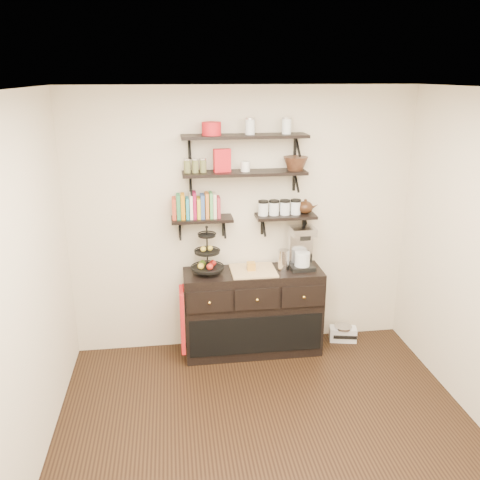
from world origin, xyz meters
The scene contains 22 objects.
floor centered at (0.00, 0.00, 0.00)m, with size 3.50×3.50×0.00m, color black.
ceiling centered at (0.00, 0.00, 2.70)m, with size 3.50×3.50×0.02m, color white.
back_wall centered at (0.00, 1.75, 1.35)m, with size 3.50×0.02×2.70m, color beige.
left_wall centered at (-1.75, 0.00, 1.35)m, with size 0.02×3.50×2.70m, color beige.
shelf_top centered at (0.00, 1.62, 2.23)m, with size 1.20×0.27×0.23m.
shelf_mid centered at (0.00, 1.62, 1.88)m, with size 1.20×0.27×0.23m.
shelf_low_left centered at (-0.42, 1.63, 1.43)m, with size 0.60×0.25×0.23m.
shelf_low_right centered at (0.42, 1.63, 1.43)m, with size 0.60×0.25×0.23m.
cookbooks centered at (-0.47, 1.63, 1.57)m, with size 0.43×0.15×0.26m.
glass_canisters centered at (0.36, 1.63, 1.51)m, with size 0.43×0.10×0.13m.
sideboard centered at (0.08, 1.51, 0.45)m, with size 1.40×0.50×0.92m.
fruit_stand centered at (-0.38, 1.52, 1.06)m, with size 0.32×0.32×0.47m.
candle centered at (0.05, 1.51, 0.96)m, with size 0.08×0.08×0.08m, color #B8802A.
coffee_maker centered at (0.57, 1.55, 1.11)m, with size 0.25×0.24×0.44m.
thermal_carafe centered at (0.38, 1.49, 1.01)m, with size 0.11×0.11×0.22m, color silver.
apron centered at (-0.65, 1.41, 0.46)m, with size 0.04×0.28×0.64m, color red.
radio centered at (1.09, 1.58, 0.09)m, with size 0.31×0.23×0.17m.
recipe_box centered at (-0.22, 1.61, 2.01)m, with size 0.16×0.06×0.22m, color red.
walnut_bowl centered at (0.50, 1.61, 1.96)m, with size 0.24×0.24×0.13m, color black, non-canonical shape.
ramekins centered at (0.01, 1.61, 1.95)m, with size 0.09×0.09×0.10m, color white.
teapot centered at (0.62, 1.63, 1.53)m, with size 0.21×0.16×0.16m, color black, non-canonical shape.
red_pot centered at (-0.31, 1.61, 2.31)m, with size 0.18×0.18×0.12m, color red.
Camera 1 is at (-0.71, -3.18, 2.80)m, focal length 38.00 mm.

